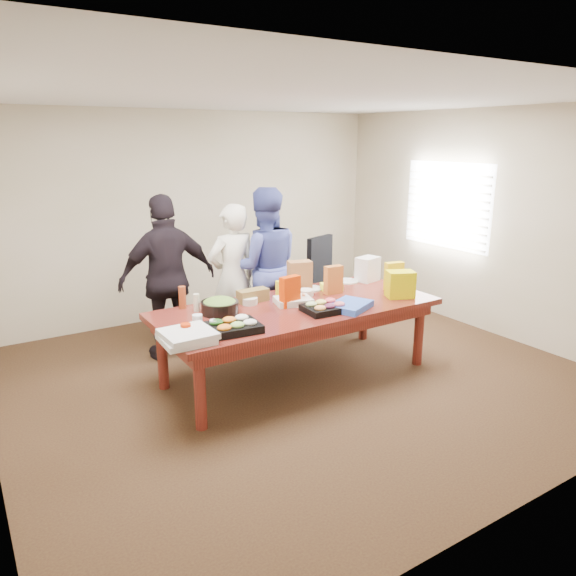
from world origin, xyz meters
TOP-DOWN VIEW (x-y plane):
  - floor at (0.00, 0.00)m, footprint 5.50×5.00m
  - ceiling at (0.00, 0.00)m, footprint 5.50×5.00m
  - wall_back at (0.00, 2.50)m, footprint 5.50×0.04m
  - wall_front at (0.00, -2.50)m, footprint 5.50×0.04m
  - wall_right at (2.75, 0.00)m, footprint 0.04×5.00m
  - window_panel at (2.72, 0.60)m, footprint 0.03×1.40m
  - window_blinds at (2.68, 0.60)m, footprint 0.04×1.36m
  - conference_table at (0.00, 0.00)m, footprint 2.80×1.20m
  - office_chair at (1.14, 1.00)m, footprint 0.71×0.71m
  - person_center at (-0.19, 1.04)m, footprint 0.63×0.43m
  - person_right at (0.20, 1.00)m, footprint 1.07×0.95m
  - person_left at (-0.91, 1.14)m, footprint 1.06×0.46m
  - veggie_tray at (-0.86, -0.32)m, footprint 0.48×0.39m
  - fruit_tray at (0.12, -0.30)m, footprint 0.43×0.34m
  - sheet_cake at (-0.00, 0.07)m, footprint 0.41×0.35m
  - salad_bowl at (-0.75, 0.19)m, footprint 0.46×0.46m
  - chip_bag_blue at (0.37, -0.37)m, footprint 0.51×0.46m
  - chip_bag_red at (-0.07, 0.02)m, footprint 0.22×0.11m
  - chip_bag_yellow at (1.20, -0.08)m, footprint 0.22×0.12m
  - chip_bag_orange at (0.56, 0.15)m, footprint 0.20×0.10m
  - mayo_jar at (0.22, 0.47)m, footprint 0.10×0.10m
  - mustard_bottle at (0.02, 0.40)m, footprint 0.07×0.07m
  - dressing_bottle at (-0.99, 0.52)m, footprint 0.08×0.08m
  - ranch_bottle at (-0.91, 0.36)m, footprint 0.07×0.07m
  - banana_bunch at (0.62, 0.27)m, footprint 0.26×0.20m
  - bread_loaf at (-0.31, 0.35)m, footprint 0.32×0.14m
  - kraft_bag at (0.32, 0.44)m, footprint 0.28×0.20m
  - red_cup at (-1.26, -0.23)m, footprint 0.09×0.09m
  - clear_cup_a at (-1.01, -0.24)m, footprint 0.08×0.08m
  - clear_cup_b at (-1.09, -0.08)m, footprint 0.10×0.10m
  - pizza_box_lower at (-1.30, -0.34)m, footprint 0.42×0.42m
  - pizza_box_upper at (-1.29, -0.35)m, footprint 0.41×0.41m
  - plate_a at (0.99, 0.45)m, footprint 0.33×0.33m
  - plate_b at (0.45, 0.42)m, footprint 0.33×0.33m
  - dip_bowl_a at (0.27, 0.24)m, footprint 0.17×0.17m
  - dip_bowl_b at (-0.38, 0.30)m, footprint 0.17×0.17m
  - grocery_bag_white at (1.21, 0.37)m, footprint 0.30×0.24m
  - grocery_bag_yellow at (1.06, -0.32)m, footprint 0.33×0.29m

SIDE VIEW (x-z plane):
  - floor at x=0.00m, z-range -0.02..0.00m
  - conference_table at x=0.00m, z-range 0.00..0.75m
  - office_chair at x=1.14m, z-range 0.00..1.10m
  - plate_a at x=0.99m, z-range 0.75..0.77m
  - plate_b at x=0.45m, z-range 0.75..0.77m
  - pizza_box_lower at x=-1.30m, z-range 0.75..0.80m
  - sheet_cake at x=0.00m, z-range 0.75..0.81m
  - fruit_tray at x=0.12m, z-range 0.75..0.81m
  - chip_bag_blue at x=0.37m, z-range 0.75..0.81m
  - dip_bowl_a at x=0.27m, z-range 0.75..0.81m
  - dip_bowl_b at x=-0.38m, z-range 0.75..0.82m
  - veggie_tray at x=-0.86m, z-range 0.75..0.82m
  - banana_bunch at x=0.62m, z-range 0.75..0.83m
  - clear_cup_a at x=-1.01m, z-range 0.75..0.85m
  - salad_bowl at x=-0.75m, z-range 0.75..0.87m
  - red_cup at x=-1.26m, z-range 0.75..0.87m
  - clear_cup_b at x=-1.09m, z-range 0.75..0.87m
  - bread_loaf at x=-0.31m, z-range 0.75..0.88m
  - pizza_box_upper at x=-1.29m, z-range 0.80..0.84m
  - mayo_jar at x=0.22m, z-range 0.75..0.89m
  - mustard_bottle at x=0.02m, z-range 0.75..0.91m
  - person_center at x=-0.19m, z-range 0.00..1.66m
  - ranch_bottle at x=-0.91m, z-range 0.75..0.92m
  - dressing_bottle at x=-0.99m, z-range 0.75..0.97m
  - grocery_bag_yellow at x=1.06m, z-range 0.75..1.03m
  - grocery_bag_white at x=1.21m, z-range 0.75..1.03m
  - person_left at x=-0.91m, z-range 0.00..1.80m
  - chip_bag_orange at x=0.56m, z-range 0.75..1.05m
  - chip_bag_red at x=-0.07m, z-range 0.75..1.05m
  - chip_bag_yellow at x=1.20m, z-range 0.75..1.06m
  - person_right at x=0.20m, z-range 0.00..1.82m
  - kraft_bag at x=0.32m, z-range 0.75..1.08m
  - wall_back at x=0.00m, z-range 0.00..2.70m
  - wall_front at x=0.00m, z-range 0.00..2.70m
  - wall_right at x=2.75m, z-range 0.00..2.70m
  - window_panel at x=2.72m, z-range 0.95..2.05m
  - window_blinds at x=2.68m, z-range 1.00..2.00m
  - ceiling at x=0.00m, z-range 2.70..2.72m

